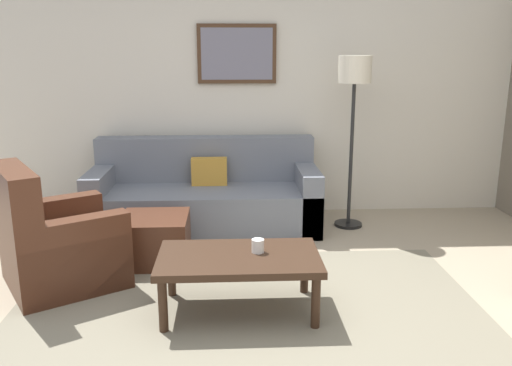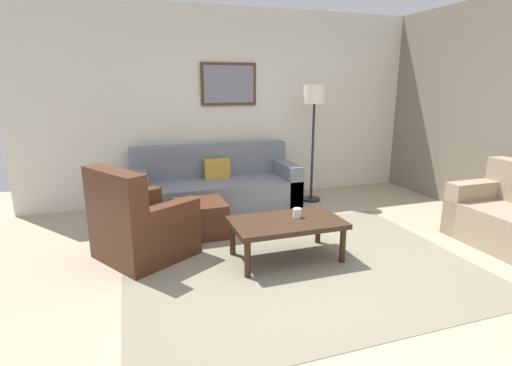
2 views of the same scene
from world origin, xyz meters
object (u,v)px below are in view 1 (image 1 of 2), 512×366
lamp_standing (354,87)px  coffee_table (239,262)px  framed_artwork (237,54)px  ottoman (155,239)px  armchair_leather (53,247)px  couch_main (206,197)px  cup (258,246)px

lamp_standing → coffee_table: bearing=-123.1°
lamp_standing → framed_artwork: framed_artwork is taller
coffee_table → ottoman: bearing=127.0°
ottoman → armchair_leather: bearing=-148.7°
ottoman → framed_artwork: (0.73, 1.39, 1.52)m
couch_main → lamp_standing: bearing=-4.6°
lamp_standing → cup: bearing=-120.7°
couch_main → ottoman: size_ratio=4.03×
ottoman → lamp_standing: (1.85, 0.86, 1.21)m
armchair_leather → cup: (1.53, -0.44, 0.15)m
armchair_leather → ottoman: 0.83m
couch_main → armchair_leather: 1.78m
armchair_leather → lamp_standing: 3.07m
coffee_table → lamp_standing: bearing=56.9°
couch_main → cup: (0.44, -1.85, 0.16)m
ottoman → framed_artwork: framed_artwork is taller
couch_main → coffee_table: couch_main is taller
lamp_standing → armchair_leather: bearing=-153.3°
ottoman → lamp_standing: bearing=24.8°
coffee_table → framed_artwork: bearing=89.1°
armchair_leather → cup: armchair_leather is taller
armchair_leather → ottoman: armchair_leather is taller
ottoman → framed_artwork: bearing=62.4°
framed_artwork → ottoman: bearing=-117.6°
couch_main → lamp_standing: 1.84m
couch_main → cup: size_ratio=24.25×
coffee_table → lamp_standing: 2.37m
lamp_standing → framed_artwork: 1.28m
cup → framed_artwork: size_ratio=0.11×
couch_main → lamp_standing: lamp_standing is taller
armchair_leather → coffee_table: armchair_leather is taller
ottoman → coffee_table: coffee_table is taller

